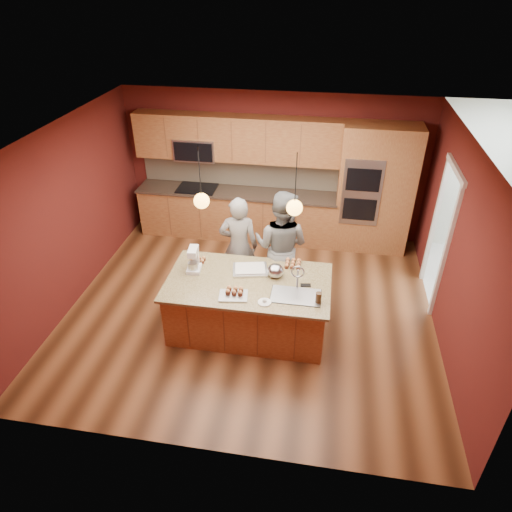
% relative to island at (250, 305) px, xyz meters
% --- Properties ---
extents(floor, '(5.50, 5.50, 0.00)m').
position_rel_island_xyz_m(floor, '(-0.07, 0.45, -0.43)').
color(floor, '#412312').
rests_on(floor, ground).
extents(ceiling, '(5.50, 5.50, 0.00)m').
position_rel_island_xyz_m(ceiling, '(-0.07, 0.45, 2.27)').
color(ceiling, silver).
rests_on(ceiling, ground).
extents(wall_back, '(5.50, 0.00, 5.50)m').
position_rel_island_xyz_m(wall_back, '(-0.07, 2.95, 0.92)').
color(wall_back, '#521714').
rests_on(wall_back, ground).
extents(wall_front, '(5.50, 0.00, 5.50)m').
position_rel_island_xyz_m(wall_front, '(-0.07, -2.05, 0.92)').
color(wall_front, '#521714').
rests_on(wall_front, ground).
extents(wall_left, '(0.00, 5.00, 5.00)m').
position_rel_island_xyz_m(wall_left, '(-2.82, 0.45, 0.92)').
color(wall_left, '#521714').
rests_on(wall_left, ground).
extents(wall_right, '(0.00, 5.00, 5.00)m').
position_rel_island_xyz_m(wall_right, '(2.68, 0.45, 0.92)').
color(wall_right, '#521714').
rests_on(wall_right, ground).
extents(cabinet_run, '(3.74, 0.64, 2.30)m').
position_rel_island_xyz_m(cabinet_run, '(-0.75, 2.69, 0.56)').
color(cabinet_run, brown).
rests_on(cabinet_run, floor).
extents(oven_column, '(1.30, 0.62, 2.30)m').
position_rel_island_xyz_m(oven_column, '(1.78, 2.64, 0.72)').
color(oven_column, brown).
rests_on(oven_column, floor).
extents(doorway_trim, '(0.08, 1.11, 2.20)m').
position_rel_island_xyz_m(doorway_trim, '(2.66, 1.25, 0.62)').
color(doorway_trim, silver).
rests_on(doorway_trim, wall_right).
extents(pendant_left, '(0.20, 0.20, 0.80)m').
position_rel_island_xyz_m(pendant_left, '(-0.60, 0.00, 1.58)').
color(pendant_left, black).
rests_on(pendant_left, ceiling).
extents(pendant_right, '(0.20, 0.20, 0.80)m').
position_rel_island_xyz_m(pendant_right, '(0.57, 0.00, 1.58)').
color(pendant_right, black).
rests_on(pendant_right, ceiling).
extents(island, '(2.25, 1.27, 1.21)m').
position_rel_island_xyz_m(island, '(0.00, 0.00, 0.00)').
color(island, brown).
rests_on(island, floor).
extents(person_left, '(0.64, 0.46, 1.65)m').
position_rel_island_xyz_m(person_left, '(-0.32, 0.89, 0.40)').
color(person_left, black).
rests_on(person_left, floor).
extents(person_right, '(1.01, 0.87, 1.79)m').
position_rel_island_xyz_m(person_right, '(0.33, 0.89, 0.47)').
color(person_right, slate).
rests_on(person_right, floor).
extents(stand_mixer, '(0.21, 0.28, 0.36)m').
position_rel_island_xyz_m(stand_mixer, '(-0.82, 0.15, 0.56)').
color(stand_mixer, white).
rests_on(stand_mixer, island).
extents(sheet_cake, '(0.55, 0.45, 0.05)m').
position_rel_island_xyz_m(sheet_cake, '(-0.04, 0.26, 0.43)').
color(sheet_cake, silver).
rests_on(sheet_cake, island).
extents(cooling_rack, '(0.41, 0.31, 0.02)m').
position_rel_island_xyz_m(cooling_rack, '(-0.15, -0.36, 0.41)').
color(cooling_rack, '#A1A4A7').
rests_on(cooling_rack, island).
extents(mixing_bowl, '(0.23, 0.23, 0.20)m').
position_rel_island_xyz_m(mixing_bowl, '(0.34, 0.18, 0.50)').
color(mixing_bowl, '#B7BABF').
rests_on(mixing_bowl, island).
extents(plate, '(0.18, 0.18, 0.01)m').
position_rel_island_xyz_m(plate, '(0.28, -0.43, 0.41)').
color(plate, white).
rests_on(plate, island).
extents(tumbler, '(0.08, 0.08, 0.15)m').
position_rel_island_xyz_m(tumbler, '(0.95, -0.31, 0.48)').
color(tumbler, '#372211').
rests_on(tumbler, island).
extents(phone, '(0.15, 0.09, 0.01)m').
position_rel_island_xyz_m(phone, '(0.77, 0.03, 0.41)').
color(phone, black).
rests_on(phone, island).
extents(cupcakes_left, '(0.23, 0.15, 0.07)m').
position_rel_island_xyz_m(cupcakes_left, '(-0.83, 0.37, 0.44)').
color(cupcakes_left, '#D1844C').
rests_on(cupcakes_left, island).
extents(cupcakes_rack, '(0.25, 0.17, 0.07)m').
position_rel_island_xyz_m(cupcakes_rack, '(-0.14, -0.31, 0.46)').
color(cupcakes_rack, '#D1844C').
rests_on(cupcakes_rack, island).
extents(cupcakes_right, '(0.24, 0.24, 0.07)m').
position_rel_island_xyz_m(cupcakes_right, '(0.55, 0.49, 0.44)').
color(cupcakes_right, '#D1844C').
rests_on(cupcakes_right, island).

